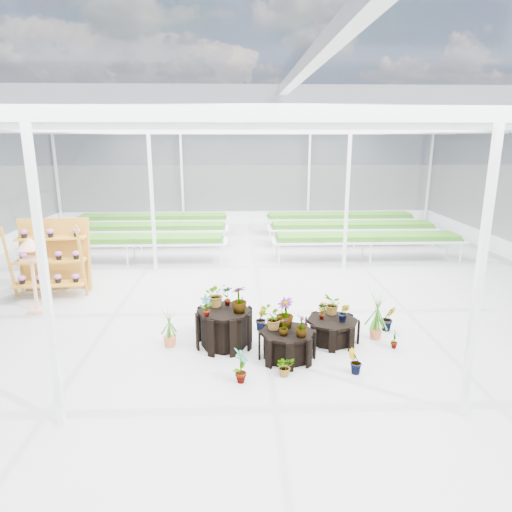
{
  "coord_description": "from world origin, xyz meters",
  "views": [
    {
      "loc": [
        -0.37,
        -9.98,
        4.08
      ],
      "look_at": [
        0.04,
        0.65,
        1.3
      ],
      "focal_mm": 32.0,
      "sensor_mm": 36.0,
      "label": 1
    }
  ],
  "objects_px": {
    "shelf_rack": "(51,258)",
    "bird_table": "(33,275)",
    "plinth_low": "(332,330)",
    "plinth_tall": "(224,328)",
    "plinth_mid": "(287,345)"
  },
  "relations": [
    {
      "from": "plinth_tall",
      "to": "bird_table",
      "type": "distance_m",
      "value": 4.99
    },
    {
      "from": "plinth_tall",
      "to": "plinth_mid",
      "type": "distance_m",
      "value": 1.35
    },
    {
      "from": "plinth_tall",
      "to": "plinth_low",
      "type": "relative_size",
      "value": 1.04
    },
    {
      "from": "plinth_low",
      "to": "plinth_tall",
      "type": "bearing_deg",
      "value": -177.4
    },
    {
      "from": "plinth_tall",
      "to": "plinth_mid",
      "type": "xyz_separation_m",
      "value": [
        1.2,
        -0.6,
        -0.1
      ]
    },
    {
      "from": "plinth_tall",
      "to": "shelf_rack",
      "type": "xyz_separation_m",
      "value": [
        -4.64,
        3.28,
        0.62
      ]
    },
    {
      "from": "plinth_low",
      "to": "bird_table",
      "type": "bearing_deg",
      "value": 164.35
    },
    {
      "from": "plinth_tall",
      "to": "plinth_low",
      "type": "distance_m",
      "value": 2.21
    },
    {
      "from": "plinth_mid",
      "to": "bird_table",
      "type": "height_order",
      "value": "bird_table"
    },
    {
      "from": "shelf_rack",
      "to": "bird_table",
      "type": "height_order",
      "value": "shelf_rack"
    },
    {
      "from": "plinth_mid",
      "to": "plinth_low",
      "type": "relative_size",
      "value": 0.98
    },
    {
      "from": "shelf_rack",
      "to": "plinth_tall",
      "type": "bearing_deg",
      "value": -39.87
    },
    {
      "from": "plinth_low",
      "to": "shelf_rack",
      "type": "bearing_deg",
      "value": 155.03
    },
    {
      "from": "bird_table",
      "to": "plinth_low",
      "type": "bearing_deg",
      "value": -39.13
    },
    {
      "from": "plinth_mid",
      "to": "bird_table",
      "type": "distance_m",
      "value": 6.34
    }
  ]
}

